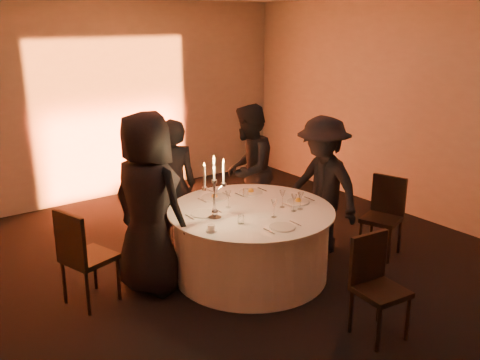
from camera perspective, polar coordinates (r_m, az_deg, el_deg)
floor at (r=6.07m, az=1.14°, el=-9.97°), size 7.00×7.00×0.00m
wall_back at (r=8.54m, az=-13.46°, el=8.16°), size 7.00×0.00×7.00m
wall_right at (r=7.72m, az=19.24°, el=6.77°), size 0.00×7.00×7.00m
uplighter_fixture at (r=8.61m, az=-12.00°, el=-1.63°), size 0.25×0.12×0.10m
banquet_table at (r=5.90m, az=1.17°, el=-6.65°), size 1.80×1.80×0.77m
chair_left at (r=5.45m, az=-16.54°, el=-7.44°), size 0.54×0.54×1.00m
chair_back_left at (r=6.97m, az=-9.46°, el=-1.58°), size 0.51×0.51×0.99m
chair_back_right at (r=7.14m, az=0.94°, el=-0.94°), size 0.59×0.59×0.97m
chair_right at (r=6.61m, az=15.14°, el=-3.23°), size 0.52×0.52×0.94m
chair_front at (r=4.96m, az=14.22°, el=-10.30°), size 0.45×0.45×0.93m
guest_left at (r=5.48m, az=-9.78°, el=-2.53°), size 0.88×1.07×1.89m
guest_back_left at (r=6.44m, az=-7.20°, el=-0.65°), size 0.68×0.55×1.63m
guest_back_right at (r=6.89m, az=0.90°, el=1.04°), size 1.05×1.01×1.71m
guest_right at (r=6.38m, az=8.75°, el=-0.66°), size 0.64×1.09×1.67m
plate_left at (r=5.63m, az=-3.92°, el=-3.60°), size 0.35×0.27×0.01m
plate_back_left at (r=6.11m, az=-2.75°, el=-1.78°), size 0.36×0.30×0.08m
plate_back_right at (r=6.29m, az=1.16°, el=-1.21°), size 0.35×0.28×0.08m
plate_right at (r=6.00m, az=6.23°, el=-2.21°), size 0.36×0.25×0.08m
plate_front at (r=5.28m, az=4.53°, el=-5.03°), size 0.35×0.26×0.01m
coffee_cup at (r=5.19m, az=-3.08°, el=-5.16°), size 0.11×0.11×0.07m
candelabra at (r=5.41m, az=-2.74°, el=-1.85°), size 0.28×0.14×0.68m
wine_glass_a at (r=5.75m, az=6.47°, el=-1.83°), size 0.07×0.07×0.19m
wine_glass_b at (r=5.76m, az=-1.26°, el=-1.67°), size 0.07×0.07×0.19m
wine_glass_c at (r=5.79m, az=4.55°, el=-1.63°), size 0.07×0.07×0.19m
wine_glass_d at (r=5.69m, az=5.79°, el=-2.02°), size 0.07×0.07×0.19m
wine_glass_e at (r=5.50m, az=3.66°, el=-2.65°), size 0.07×0.07×0.19m
tumbler_a at (r=6.15m, az=0.60°, el=-1.36°), size 0.07×0.07×0.09m
tumbler_b at (r=5.36m, az=0.07°, el=-4.21°), size 0.07×0.07×0.09m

